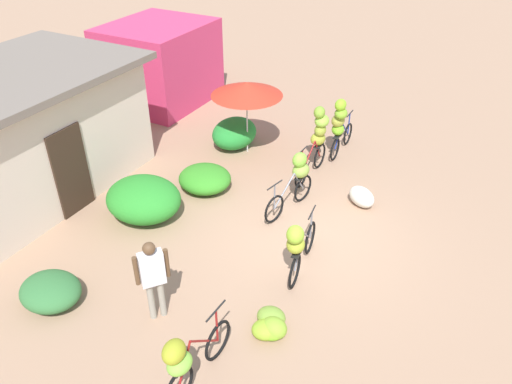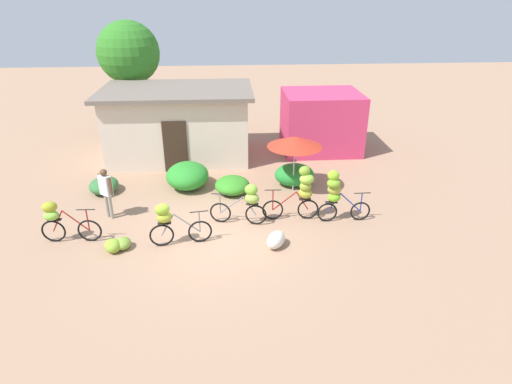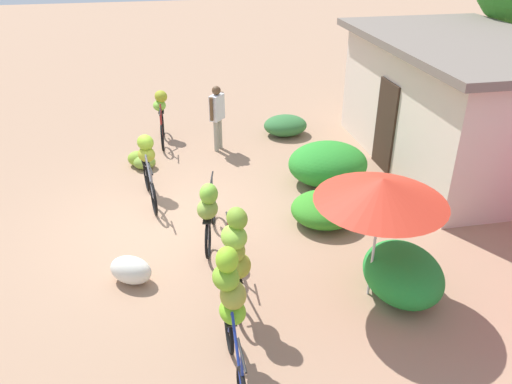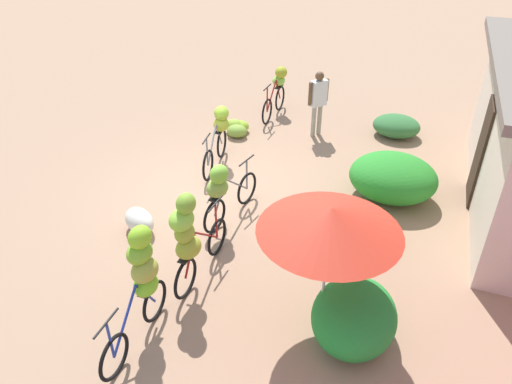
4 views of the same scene
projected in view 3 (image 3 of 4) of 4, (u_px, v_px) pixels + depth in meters
name	position (u px, v px, depth m)	size (l,w,h in m)	color
ground_plane	(166.00, 222.00, 9.58)	(60.00, 60.00, 0.00)	#A07B60
building_low	(459.00, 103.00, 11.32)	(6.00, 3.87, 2.84)	beige
hedge_bush_front_left	(285.00, 125.00, 13.33)	(0.97, 1.14, 0.52)	#336D37
hedge_bush_front_right	(328.00, 164.00, 10.80)	(1.49, 1.70, 0.89)	#2B8B2B
hedge_bush_mid	(325.00, 209.00, 9.43)	(1.20, 1.28, 0.56)	#368A25
hedge_bush_by_door	(403.00, 274.00, 7.53)	(1.41, 1.14, 0.79)	#248732
market_umbrella	(382.00, 190.00, 6.88)	(1.86, 1.86, 1.98)	beige
bicycle_leftmost	(161.00, 112.00, 12.87)	(1.66, 0.42, 1.23)	black
bicycle_near_pile	(147.00, 162.00, 10.16)	(1.70, 0.46, 1.26)	black
bicycle_center_loaded	(209.00, 209.00, 8.49)	(1.70, 0.50, 1.29)	black
bicycle_by_shop	(235.00, 253.00, 6.97)	(1.72, 0.47, 1.73)	black
bicycle_rightmost	(231.00, 304.00, 6.10)	(1.63, 0.45, 1.67)	black
banana_pile_on_ground	(141.00, 159.00, 11.69)	(0.80, 0.67, 0.35)	olive
produce_sack	(131.00, 270.00, 7.89)	(0.70, 0.44, 0.44)	silver
person_vendor	(217.00, 112.00, 12.12)	(0.47, 0.41, 1.61)	gray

